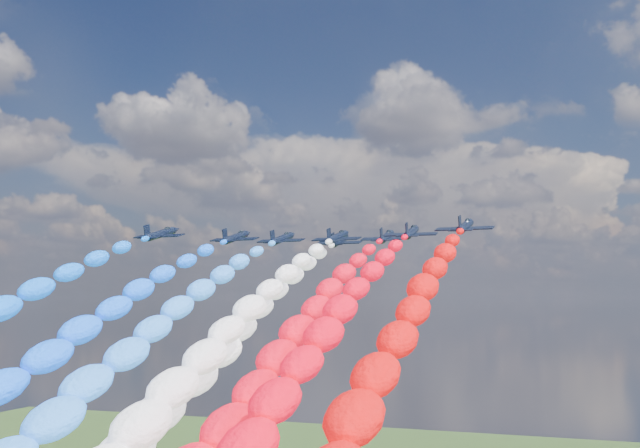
% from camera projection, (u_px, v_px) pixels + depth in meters
% --- Properties ---
extents(jet_0, '(9.84, 13.29, 5.73)m').
position_uv_depth(jet_0, '(161.00, 234.00, 143.07)').
color(jet_0, black).
extents(jet_1, '(9.84, 13.30, 5.73)m').
position_uv_depth(jet_1, '(236.00, 237.00, 151.13)').
color(jet_1, black).
extents(trail_1, '(6.10, 98.28, 44.66)m').
position_uv_depth(trail_1, '(63.00, 364.00, 101.04)').
color(trail_1, blue).
extents(jet_2, '(9.97, 13.39, 5.73)m').
position_uv_depth(jet_2, '(282.00, 239.00, 154.63)').
color(jet_2, black).
extents(trail_2, '(6.10, 98.28, 44.66)m').
position_uv_depth(trail_2, '(138.00, 361.00, 104.53)').
color(trail_2, '#2E7CEF').
extents(jet_3, '(10.14, 13.51, 5.73)m').
position_uv_depth(jet_3, '(337.00, 237.00, 150.28)').
color(jet_3, black).
extents(trail_3, '(6.10, 98.28, 44.66)m').
position_uv_depth(trail_3, '(215.00, 364.00, 100.18)').
color(trail_3, white).
extents(jet_4, '(9.61, 13.13, 5.73)m').
position_uv_depth(jet_4, '(340.00, 241.00, 160.68)').
color(jet_4, black).
extents(trail_4, '(6.10, 98.28, 44.66)m').
position_uv_depth(trail_4, '(229.00, 358.00, 110.58)').
color(trail_4, white).
extents(jet_5, '(10.07, 13.46, 5.73)m').
position_uv_depth(jet_5, '(386.00, 237.00, 149.43)').
color(jet_5, black).
extents(trail_5, '(6.10, 98.28, 44.66)m').
position_uv_depth(trail_5, '(287.00, 365.00, 99.33)').
color(trail_5, '#F6071E').
extents(jet_6, '(10.12, 13.49, 5.73)m').
position_uv_depth(jet_6, '(411.00, 232.00, 139.32)').
color(jet_6, black).
extents(trail_6, '(6.10, 98.28, 44.66)m').
position_uv_depth(trail_6, '(315.00, 372.00, 89.23)').
color(trail_6, '#F7041C').
extents(jet_7, '(9.89, 13.33, 5.73)m').
position_uv_depth(jet_7, '(465.00, 226.00, 127.56)').
color(jet_7, black).
extents(trail_7, '(6.10, 98.28, 44.66)m').
position_uv_depth(trail_7, '(389.00, 384.00, 77.47)').
color(trail_7, red).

